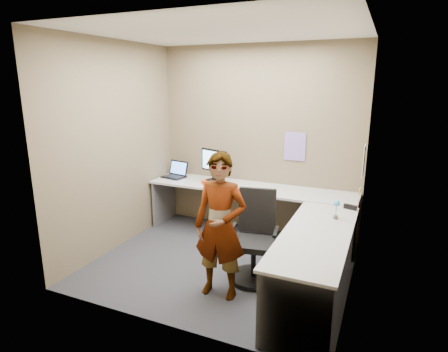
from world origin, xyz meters
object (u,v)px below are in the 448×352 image
at_px(office_chair, 255,244).
at_px(person, 220,226).
at_px(monitor, 214,162).
at_px(desk, 266,214).

xyz_separation_m(office_chair, person, (-0.21, -0.46, 0.35)).
bearing_deg(monitor, office_chair, -26.47).
distance_m(desk, monitor, 1.18).
bearing_deg(desk, person, -99.99).
xyz_separation_m(desk, office_chair, (0.04, -0.54, -0.18)).
bearing_deg(monitor, person, -42.62).
bearing_deg(person, desk, 77.66).
xyz_separation_m(desk, monitor, (-0.95, 0.51, 0.47)).
bearing_deg(desk, monitor, 151.96).
height_order(desk, monitor, monitor).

